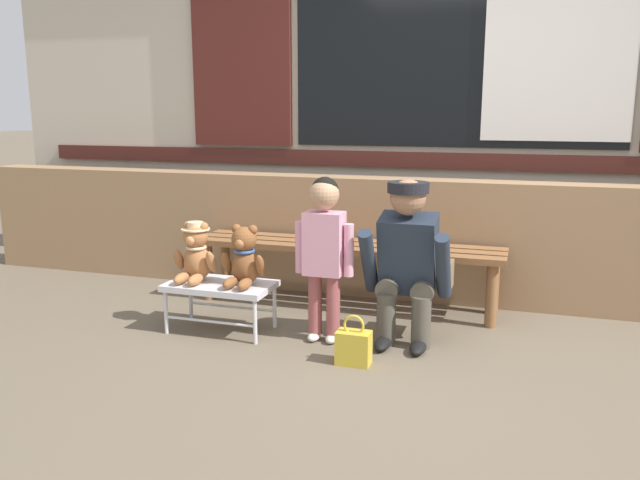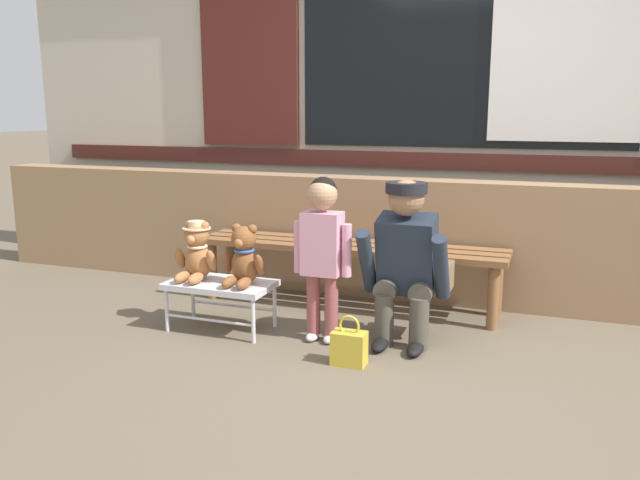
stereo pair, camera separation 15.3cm
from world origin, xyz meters
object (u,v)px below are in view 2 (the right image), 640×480
(teddy_bear_plain, at_px, (244,258))
(handbag_on_ground, at_px, (349,347))
(teddy_bear_with_hat, at_px, (196,252))
(wooden_bench_long, at_px, (348,253))
(adult_crouching, at_px, (408,262))
(small_display_bench, at_px, (221,287))
(child_standing, at_px, (322,241))

(teddy_bear_plain, bearing_deg, handbag_on_ground, -19.58)
(teddy_bear_with_hat, bearing_deg, wooden_bench_long, 43.32)
(adult_crouching, bearing_deg, teddy_bear_with_hat, -172.83)
(teddy_bear_plain, bearing_deg, small_display_bench, -179.49)
(teddy_bear_plain, xyz_separation_m, adult_crouching, (0.95, 0.16, 0.02))
(child_standing, distance_m, adult_crouching, 0.50)
(teddy_bear_with_hat, xyz_separation_m, adult_crouching, (1.27, 0.16, 0.01))
(teddy_bear_plain, height_order, adult_crouching, adult_crouching)
(small_display_bench, relative_size, adult_crouching, 0.67)
(teddy_bear_with_hat, bearing_deg, adult_crouching, 7.17)
(child_standing, xyz_separation_m, adult_crouching, (0.46, 0.14, -0.11))
(small_display_bench, height_order, handbag_on_ground, small_display_bench)
(wooden_bench_long, height_order, teddy_bear_plain, teddy_bear_plain)
(teddy_bear_with_hat, relative_size, handbag_on_ground, 1.34)
(small_display_bench, height_order, teddy_bear_with_hat, teddy_bear_with_hat)
(child_standing, height_order, handbag_on_ground, child_standing)
(child_standing, relative_size, handbag_on_ground, 3.52)
(small_display_bench, height_order, teddy_bear_plain, teddy_bear_plain)
(small_display_bench, distance_m, adult_crouching, 1.15)
(teddy_bear_with_hat, bearing_deg, small_display_bench, -0.77)
(wooden_bench_long, distance_m, handbag_on_ground, 1.06)
(adult_crouching, bearing_deg, handbag_on_ground, -116.22)
(teddy_bear_with_hat, xyz_separation_m, teddy_bear_plain, (0.32, -0.00, -0.01))
(handbag_on_ground, bearing_deg, teddy_bear_with_hat, 165.99)
(teddy_bear_with_hat, distance_m, adult_crouching, 1.28)
(adult_crouching, height_order, handbag_on_ground, adult_crouching)
(teddy_bear_with_hat, distance_m, teddy_bear_plain, 0.32)
(wooden_bench_long, bearing_deg, adult_crouching, -46.09)
(wooden_bench_long, distance_m, child_standing, 0.72)
(teddy_bear_with_hat, height_order, child_standing, child_standing)
(wooden_bench_long, bearing_deg, teddy_bear_plain, -121.23)
(teddy_bear_plain, bearing_deg, adult_crouching, 9.58)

